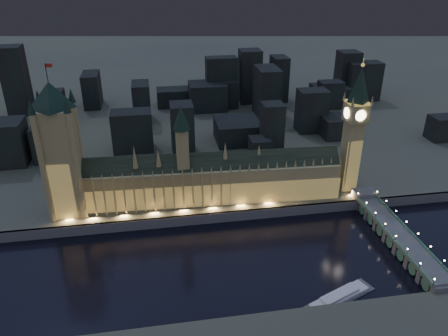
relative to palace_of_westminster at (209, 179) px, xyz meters
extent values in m
plane|color=black|center=(5.75, -61.74, -26.37)|extent=(2000.00, 2000.00, 0.00)
cube|color=#3F3E3F|center=(5.75, 458.26, -22.37)|extent=(2000.00, 960.00, 8.00)
cube|color=#505157|center=(5.75, -20.74, -22.37)|extent=(2000.00, 2.50, 8.00)
cube|color=#8A7E52|center=(0.91, 0.26, -4.37)|extent=(200.74, 29.71, 28.00)
cube|color=#A88945|center=(0.91, -9.99, -9.37)|extent=(200.00, 0.50, 18.00)
cube|color=black|center=(0.91, 0.26, 12.63)|extent=(200.55, 25.98, 16.26)
cube|color=#8A7E52|center=(-19.09, 0.26, 25.63)|extent=(9.00, 9.00, 32.00)
cone|color=black|center=(-19.09, 0.26, 50.63)|extent=(13.00, 13.00, 18.00)
cube|color=#8A7E52|center=(-99.09, -10.34, -4.37)|extent=(1.20, 1.20, 28.00)
cone|color=#8A7E52|center=(-99.09, -9.74, 12.63)|extent=(2.00, 2.00, 6.00)
cube|color=#8A7E52|center=(-91.95, -10.34, -4.37)|extent=(1.20, 1.20, 28.00)
cone|color=#8A7E52|center=(-91.95, -9.74, 12.63)|extent=(2.00, 2.00, 6.00)
cube|color=#8A7E52|center=(-84.81, -10.34, -4.37)|extent=(1.20, 1.20, 28.00)
cone|color=#8A7E52|center=(-84.81, -9.74, 12.63)|extent=(2.00, 2.00, 6.00)
cube|color=#8A7E52|center=(-77.66, -10.34, -4.37)|extent=(1.20, 1.20, 28.00)
cone|color=#8A7E52|center=(-77.66, -9.74, 12.63)|extent=(2.00, 2.00, 6.00)
cube|color=#8A7E52|center=(-70.52, -10.34, -4.37)|extent=(1.20, 1.20, 28.00)
cone|color=#8A7E52|center=(-70.52, -9.74, 12.63)|extent=(2.00, 2.00, 6.00)
cube|color=#8A7E52|center=(-63.38, -10.34, -4.37)|extent=(1.20, 1.20, 28.00)
cone|color=#8A7E52|center=(-63.38, -9.74, 12.63)|extent=(2.00, 2.00, 6.00)
cube|color=#8A7E52|center=(-56.24, -10.34, -4.37)|extent=(1.20, 1.20, 28.00)
cone|color=#8A7E52|center=(-56.24, -9.74, 12.63)|extent=(2.00, 2.00, 6.00)
cube|color=#8A7E52|center=(-49.09, -10.34, -4.37)|extent=(1.20, 1.20, 28.00)
cone|color=#8A7E52|center=(-49.09, -9.74, 12.63)|extent=(2.00, 2.00, 6.00)
cube|color=#8A7E52|center=(-41.95, -10.34, -4.37)|extent=(1.20, 1.20, 28.00)
cone|color=#8A7E52|center=(-41.95, -9.74, 12.63)|extent=(2.00, 2.00, 6.00)
cube|color=#8A7E52|center=(-34.81, -10.34, -4.37)|extent=(1.20, 1.20, 28.00)
cone|color=#8A7E52|center=(-34.81, -9.74, 12.63)|extent=(2.00, 2.00, 6.00)
cube|color=#8A7E52|center=(-27.66, -10.34, -4.37)|extent=(1.20, 1.20, 28.00)
cone|color=#8A7E52|center=(-27.66, -9.74, 12.63)|extent=(2.00, 2.00, 6.00)
cube|color=#8A7E52|center=(-20.52, -10.34, -4.37)|extent=(1.20, 1.20, 28.00)
cone|color=#8A7E52|center=(-20.52, -9.74, 12.63)|extent=(2.00, 2.00, 6.00)
cube|color=#8A7E52|center=(-13.38, -10.34, -4.37)|extent=(1.20, 1.20, 28.00)
cone|color=#8A7E52|center=(-13.38, -9.74, 12.63)|extent=(2.00, 2.00, 6.00)
cube|color=#8A7E52|center=(-6.24, -10.34, -4.37)|extent=(1.20, 1.20, 28.00)
cone|color=#8A7E52|center=(-6.24, -9.74, 12.63)|extent=(2.00, 2.00, 6.00)
cube|color=#8A7E52|center=(0.91, -10.34, -4.37)|extent=(1.20, 1.20, 28.00)
cone|color=#8A7E52|center=(0.91, -9.74, 12.63)|extent=(2.00, 2.00, 6.00)
cube|color=#8A7E52|center=(8.05, -10.34, -4.37)|extent=(1.20, 1.20, 28.00)
cone|color=#8A7E52|center=(8.05, -9.74, 12.63)|extent=(2.00, 2.00, 6.00)
cube|color=#8A7E52|center=(15.19, -10.34, -4.37)|extent=(1.20, 1.20, 28.00)
cone|color=#8A7E52|center=(15.19, -9.74, 12.63)|extent=(2.00, 2.00, 6.00)
cube|color=#8A7E52|center=(22.34, -10.34, -4.37)|extent=(1.20, 1.20, 28.00)
cone|color=#8A7E52|center=(22.34, -9.74, 12.63)|extent=(2.00, 2.00, 6.00)
cube|color=#8A7E52|center=(29.48, -10.34, -4.37)|extent=(1.20, 1.20, 28.00)
cone|color=#8A7E52|center=(29.48, -9.74, 12.63)|extent=(2.00, 2.00, 6.00)
cube|color=#8A7E52|center=(36.62, -10.34, -4.37)|extent=(1.20, 1.20, 28.00)
cone|color=#8A7E52|center=(36.62, -9.74, 12.63)|extent=(2.00, 2.00, 6.00)
cube|color=#8A7E52|center=(43.76, -10.34, -4.37)|extent=(1.20, 1.20, 28.00)
cone|color=#8A7E52|center=(43.76, -9.74, 12.63)|extent=(2.00, 2.00, 6.00)
cube|color=#8A7E52|center=(50.91, -10.34, -4.37)|extent=(1.20, 1.20, 28.00)
cone|color=#8A7E52|center=(50.91, -9.74, 12.63)|extent=(2.00, 2.00, 6.00)
cube|color=#8A7E52|center=(58.05, -10.34, -4.37)|extent=(1.20, 1.20, 28.00)
cone|color=#8A7E52|center=(58.05, -9.74, 12.63)|extent=(2.00, 2.00, 6.00)
cube|color=#8A7E52|center=(65.19, -10.34, -4.37)|extent=(1.20, 1.20, 28.00)
cone|color=#8A7E52|center=(65.19, -9.74, 12.63)|extent=(2.00, 2.00, 6.00)
cube|color=#8A7E52|center=(72.34, -10.34, -4.37)|extent=(1.20, 1.20, 28.00)
cone|color=#8A7E52|center=(72.34, -9.74, 12.63)|extent=(2.00, 2.00, 6.00)
cube|color=#8A7E52|center=(79.48, -10.34, -4.37)|extent=(1.20, 1.20, 28.00)
cone|color=#8A7E52|center=(79.48, -9.74, 12.63)|extent=(2.00, 2.00, 6.00)
cube|color=#8A7E52|center=(86.62, -10.34, -4.37)|extent=(1.20, 1.20, 28.00)
cone|color=#8A7E52|center=(86.62, -9.74, 12.63)|extent=(2.00, 2.00, 6.00)
cube|color=#8A7E52|center=(93.76, -10.34, -4.37)|extent=(1.20, 1.20, 28.00)
cone|color=#8A7E52|center=(93.76, -9.74, 12.63)|extent=(2.00, 2.00, 6.00)
cube|color=#8A7E52|center=(100.91, -10.34, -4.37)|extent=(1.20, 1.20, 28.00)
cone|color=#8A7E52|center=(100.91, -9.74, 12.63)|extent=(2.00, 2.00, 6.00)
cone|color=#8A7E52|center=(-54.09, 0.26, 22.63)|extent=(4.40, 4.40, 18.00)
cone|color=#8A7E52|center=(-37.09, 0.26, 20.63)|extent=(4.40, 4.40, 14.00)
cone|color=#8A7E52|center=(12.91, 0.26, 21.63)|extent=(4.40, 4.40, 16.00)
cone|color=#8A7E52|center=(38.91, 0.26, 19.63)|extent=(4.40, 4.40, 12.00)
cube|color=#8A7E52|center=(-104.25, 0.26, 22.03)|extent=(23.44, 23.44, 80.81)
cube|color=#A88945|center=(-104.25, -10.94, 3.63)|extent=(22.00, 0.50, 44.00)
cone|color=black|center=(-104.25, 0.26, 71.44)|extent=(31.68, 31.68, 18.00)
cylinder|color=black|center=(-104.25, 0.26, 86.44)|extent=(0.50, 0.50, 12.00)
cube|color=#AA1E19|center=(-102.05, 0.26, 90.94)|extent=(4.00, 0.15, 2.50)
cylinder|color=#8A7E52|center=(-115.25, -10.74, 22.03)|extent=(4.40, 4.40, 80.81)
cone|color=black|center=(-115.25, -10.74, 67.44)|extent=(5.20, 5.20, 10.00)
cylinder|color=#8A7E52|center=(-115.25, 11.26, 22.03)|extent=(4.40, 4.40, 80.81)
cone|color=black|center=(-115.25, 11.26, 67.44)|extent=(5.20, 5.20, 10.00)
cylinder|color=#8A7E52|center=(-93.25, -10.74, 22.03)|extent=(4.40, 4.40, 80.81)
cone|color=black|center=(-93.25, -10.74, 67.44)|extent=(5.20, 5.20, 10.00)
cylinder|color=#8A7E52|center=(-93.25, 11.26, 22.03)|extent=(4.40, 4.40, 80.81)
cone|color=black|center=(-93.25, 11.26, 67.44)|extent=(5.20, 5.20, 10.00)
cube|color=#8A7E52|center=(113.75, 0.26, 10.72)|extent=(13.18, 13.18, 58.18)
cube|color=#A88945|center=(113.75, -5.94, 3.63)|extent=(12.00, 0.50, 44.00)
cube|color=#8A7E52|center=(113.75, 0.26, 47.00)|extent=(15.00, 15.00, 14.38)
cube|color=#F2C64C|center=(113.75, 0.26, 54.78)|extent=(15.75, 15.75, 1.20)
cone|color=black|center=(113.75, 0.26, 68.38)|extent=(18.00, 18.00, 26.00)
sphere|color=#F2C64C|center=(113.75, 0.26, 82.88)|extent=(2.80, 2.80, 2.80)
cylinder|color=#F2C64C|center=(113.75, 0.26, 85.38)|extent=(0.40, 0.40, 5.00)
cylinder|color=#FFF2BF|center=(113.75, -7.49, 47.00)|extent=(8.40, 0.50, 8.40)
cylinder|color=#FFF2BF|center=(113.75, 8.01, 47.00)|extent=(8.40, 0.50, 8.40)
cylinder|color=#FFF2BF|center=(106.00, 0.26, 47.00)|extent=(0.50, 8.40, 8.40)
cylinder|color=#FFF2BF|center=(121.50, 0.26, 47.00)|extent=(0.50, 8.40, 8.40)
cone|color=#8A7E52|center=(106.25, -7.24, 58.18)|extent=(2.60, 2.60, 8.00)
cone|color=#8A7E52|center=(106.25, 7.76, 58.18)|extent=(2.60, 2.60, 8.00)
cone|color=#8A7E52|center=(121.25, -7.24, 58.18)|extent=(2.60, 2.60, 8.00)
cone|color=#8A7E52|center=(121.25, 7.76, 58.18)|extent=(2.60, 2.60, 8.00)
cube|color=#505157|center=(121.58, -71.74, -16.87)|extent=(16.58, 100.00, 1.60)
cube|color=#396640|center=(113.69, -71.74, -15.47)|extent=(0.80, 100.00, 1.60)
cube|color=#396640|center=(129.47, -71.74, -15.47)|extent=(0.80, 100.00, 1.60)
cube|color=#505157|center=(121.58, -16.74, -17.62)|extent=(16.58, 12.00, 9.50)
cube|color=#505157|center=(121.58, -121.74, -22.02)|extent=(14.92, 4.00, 9.50)
cylinder|color=black|center=(113.69, -121.74, -13.67)|extent=(0.30, 0.30, 4.40)
sphere|color=#FFD88C|center=(113.69, -121.74, -11.37)|extent=(1.00, 1.00, 1.00)
cube|color=#505157|center=(121.58, -107.45, -22.02)|extent=(14.92, 4.00, 9.50)
cylinder|color=black|center=(113.69, -107.45, -13.67)|extent=(0.30, 0.30, 4.40)
sphere|color=#FFD88C|center=(113.69, -107.45, -11.37)|extent=(1.00, 1.00, 1.00)
cylinder|color=black|center=(129.47, -107.45, -13.67)|extent=(0.30, 0.30, 4.40)
sphere|color=#FFD88C|center=(129.47, -107.45, -11.37)|extent=(1.00, 1.00, 1.00)
cube|color=#505157|center=(121.58, -93.16, -22.02)|extent=(14.92, 4.00, 9.50)
cylinder|color=black|center=(113.69, -93.16, -13.67)|extent=(0.30, 0.30, 4.40)
sphere|color=#FFD88C|center=(113.69, -93.16, -11.37)|extent=(1.00, 1.00, 1.00)
cylinder|color=black|center=(129.47, -93.16, -13.67)|extent=(0.30, 0.30, 4.40)
sphere|color=#FFD88C|center=(129.47, -93.16, -11.37)|extent=(1.00, 1.00, 1.00)
cube|color=#505157|center=(121.58, -78.88, -22.02)|extent=(14.92, 4.00, 9.50)
cylinder|color=black|center=(113.69, -78.88, -13.67)|extent=(0.30, 0.30, 4.40)
sphere|color=#FFD88C|center=(113.69, -78.88, -11.37)|extent=(1.00, 1.00, 1.00)
cylinder|color=black|center=(129.47, -78.88, -13.67)|extent=(0.30, 0.30, 4.40)
sphere|color=#FFD88C|center=(129.47, -78.88, -11.37)|extent=(1.00, 1.00, 1.00)
cube|color=#505157|center=(121.58, -64.59, -22.02)|extent=(14.92, 4.00, 9.50)
cylinder|color=black|center=(113.69, -64.59, -13.67)|extent=(0.30, 0.30, 4.40)
sphere|color=#FFD88C|center=(113.69, -64.59, -11.37)|extent=(1.00, 1.00, 1.00)
cylinder|color=black|center=(129.47, -64.59, -13.67)|extent=(0.30, 0.30, 4.40)
sphere|color=#FFD88C|center=(129.47, -64.59, -11.37)|extent=(1.00, 1.00, 1.00)
cube|color=#505157|center=(121.58, -50.31, -22.02)|extent=(14.92, 4.00, 9.50)
cylinder|color=black|center=(113.69, -50.31, -13.67)|extent=(0.30, 0.30, 4.40)
sphere|color=#FFD88C|center=(113.69, -50.31, -11.37)|extent=(1.00, 1.00, 1.00)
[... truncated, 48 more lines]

